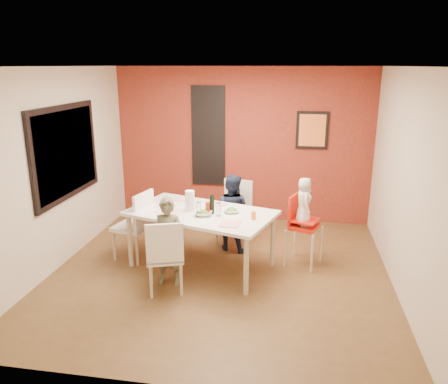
% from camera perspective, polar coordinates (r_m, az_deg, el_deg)
% --- Properties ---
extents(ground, '(4.50, 4.50, 0.00)m').
position_cam_1_polar(ground, '(6.06, -0.48, -10.37)').
color(ground, brown).
rests_on(ground, ground).
extents(ceiling, '(4.50, 4.50, 0.02)m').
position_cam_1_polar(ceiling, '(5.42, -0.54, 16.08)').
color(ceiling, white).
rests_on(ceiling, wall_back).
extents(wall_back, '(4.50, 0.02, 2.70)m').
position_cam_1_polar(wall_back, '(7.76, 2.39, 6.12)').
color(wall_back, beige).
rests_on(wall_back, ground).
extents(wall_front, '(4.50, 0.02, 2.70)m').
position_cam_1_polar(wall_front, '(3.50, -6.95, -6.85)').
color(wall_front, beige).
rests_on(wall_front, ground).
extents(wall_left, '(0.02, 4.50, 2.70)m').
position_cam_1_polar(wall_left, '(6.37, -20.90, 2.78)').
color(wall_left, beige).
rests_on(wall_left, ground).
extents(wall_right, '(0.02, 4.50, 2.70)m').
position_cam_1_polar(wall_right, '(5.66, 22.54, 1.02)').
color(wall_right, beige).
rests_on(wall_right, ground).
extents(brick_accent_wall, '(4.50, 0.02, 2.70)m').
position_cam_1_polar(brick_accent_wall, '(7.74, 2.37, 6.09)').
color(brick_accent_wall, maroon).
rests_on(brick_accent_wall, ground).
extents(picture_window_frame, '(0.05, 1.70, 1.30)m').
position_cam_1_polar(picture_window_frame, '(6.48, -19.98, 4.91)').
color(picture_window_frame, black).
rests_on(picture_window_frame, wall_left).
extents(picture_window_pane, '(0.02, 1.55, 1.15)m').
position_cam_1_polar(picture_window_pane, '(6.47, -19.86, 4.91)').
color(picture_window_pane, black).
rests_on(picture_window_pane, wall_left).
extents(glassblock_strip, '(0.55, 0.03, 1.70)m').
position_cam_1_polar(glassblock_strip, '(7.80, -2.04, 7.29)').
color(glassblock_strip, silver).
rests_on(glassblock_strip, wall_back).
extents(glassblock_surround, '(0.60, 0.03, 1.76)m').
position_cam_1_polar(glassblock_surround, '(7.80, -2.05, 7.28)').
color(glassblock_surround, black).
rests_on(glassblock_surround, wall_back).
extents(art_print_frame, '(0.54, 0.03, 0.64)m').
position_cam_1_polar(art_print_frame, '(7.62, 11.45, 7.91)').
color(art_print_frame, black).
rests_on(art_print_frame, wall_back).
extents(art_print_canvas, '(0.44, 0.01, 0.54)m').
position_cam_1_polar(art_print_canvas, '(7.61, 11.45, 7.89)').
color(art_print_canvas, orange).
rests_on(art_print_canvas, wall_back).
extents(dining_table, '(2.16, 1.60, 0.80)m').
position_cam_1_polar(dining_table, '(5.96, -3.03, -3.22)').
color(dining_table, white).
rests_on(dining_table, ground).
extents(chair_near, '(0.56, 0.56, 0.95)m').
position_cam_1_polar(chair_near, '(5.36, -7.71, -7.95)').
color(chair_near, white).
rests_on(chair_near, ground).
extents(chair_far, '(0.56, 0.56, 1.00)m').
position_cam_1_polar(chair_far, '(6.80, 1.50, -2.23)').
color(chair_far, beige).
rests_on(chair_far, ground).
extents(chair_left, '(0.57, 0.57, 1.02)m').
position_cam_1_polar(chair_left, '(6.34, -11.26, -3.87)').
color(chair_left, white).
rests_on(chair_left, ground).
extents(high_chair, '(0.53, 0.53, 1.00)m').
position_cam_1_polar(high_chair, '(6.16, 10.02, -4.07)').
color(high_chair, red).
rests_on(high_chair, ground).
extents(child_near, '(0.43, 0.29, 1.16)m').
position_cam_1_polar(child_near, '(5.56, -7.27, -6.50)').
color(child_near, brown).
rests_on(child_near, ground).
extents(child_far, '(0.68, 0.60, 1.18)m').
position_cam_1_polar(child_far, '(6.56, 1.02, -2.65)').
color(child_far, '#161E32').
rests_on(child_far, ground).
extents(toddler, '(0.27, 0.36, 0.67)m').
position_cam_1_polar(toddler, '(6.04, 10.40, -1.25)').
color(toddler, silver).
rests_on(toddler, high_chair).
extents(plate_near_left, '(0.24, 0.24, 0.01)m').
position_cam_1_polar(plate_near_left, '(5.86, -7.42, -2.86)').
color(plate_near_left, white).
rests_on(plate_near_left, dining_table).
extents(plate_far_mid, '(0.27, 0.27, 0.01)m').
position_cam_1_polar(plate_far_mid, '(6.22, -0.75, -1.58)').
color(plate_far_mid, white).
rests_on(plate_far_mid, dining_table).
extents(plate_near_right, '(0.25, 0.25, 0.01)m').
position_cam_1_polar(plate_near_right, '(5.45, 0.78, -4.20)').
color(plate_near_right, white).
rests_on(plate_near_right, dining_table).
extents(plate_far_left, '(0.24, 0.24, 0.01)m').
position_cam_1_polar(plate_far_left, '(6.48, -5.64, -0.93)').
color(plate_far_left, white).
rests_on(plate_far_left, dining_table).
extents(salad_bowl_a, '(0.28, 0.28, 0.06)m').
position_cam_1_polar(salad_bowl_a, '(5.77, -2.75, -2.79)').
color(salad_bowl_a, white).
rests_on(salad_bowl_a, dining_table).
extents(salad_bowl_b, '(0.25, 0.25, 0.05)m').
position_cam_1_polar(salad_bowl_b, '(5.88, 0.98, -2.48)').
color(salad_bowl_b, white).
rests_on(salad_bowl_b, dining_table).
extents(wine_bottle, '(0.07, 0.07, 0.25)m').
position_cam_1_polar(wine_bottle, '(5.82, -1.59, -1.62)').
color(wine_bottle, black).
rests_on(wine_bottle, dining_table).
extents(wine_glass_a, '(0.07, 0.07, 0.19)m').
position_cam_1_polar(wine_glass_a, '(5.73, -3.33, -2.25)').
color(wine_glass_a, white).
rests_on(wine_glass_a, dining_table).
extents(wine_glass_b, '(0.06, 0.06, 0.18)m').
position_cam_1_polar(wine_glass_b, '(5.73, -0.73, -2.29)').
color(wine_glass_b, silver).
rests_on(wine_glass_b, dining_table).
extents(paper_towel_roll, '(0.13, 0.13, 0.28)m').
position_cam_1_polar(paper_towel_roll, '(5.92, -4.47, -1.18)').
color(paper_towel_roll, white).
rests_on(paper_towel_roll, dining_table).
extents(condiment_red, '(0.04, 0.04, 0.15)m').
position_cam_1_polar(condiment_red, '(5.81, -2.08, -2.16)').
color(condiment_red, red).
rests_on(condiment_red, dining_table).
extents(condiment_green, '(0.04, 0.04, 0.15)m').
position_cam_1_polar(condiment_green, '(5.88, -2.14, -1.96)').
color(condiment_green, '#2D6A23').
rests_on(condiment_green, dining_table).
extents(condiment_brown, '(0.04, 0.04, 0.15)m').
position_cam_1_polar(condiment_brown, '(5.86, -2.27, -2.04)').
color(condiment_brown, brown).
rests_on(condiment_brown, dining_table).
extents(sippy_cup, '(0.06, 0.06, 0.11)m').
position_cam_1_polar(sippy_cup, '(5.62, 3.87, -3.08)').
color(sippy_cup, orange).
rests_on(sippy_cup, dining_table).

